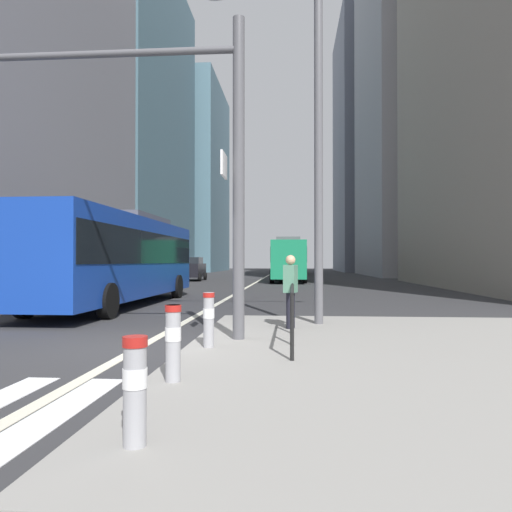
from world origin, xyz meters
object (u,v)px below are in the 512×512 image
city_bus_red_distant (295,260)px  pedestrian_waiting (291,288)px  car_receding_near (288,267)px  bollard_front (135,385)px  car_oncoming_mid (192,269)px  traffic_signal_gantry (112,126)px  street_lamp_post (318,103)px  city_bus_red_receding (288,258)px  bollard_left (173,339)px  city_bus_blue_oncoming (118,255)px  bollard_right (209,317)px

city_bus_red_distant → pedestrian_waiting: city_bus_red_distant is taller
car_receding_near → bollard_front: size_ratio=5.36×
car_oncoming_mid → city_bus_red_distant: bearing=68.9°
traffic_signal_gantry → car_oncoming_mid: bearing=99.3°
street_lamp_post → bollard_front: size_ratio=9.39×
street_lamp_post → pedestrian_waiting: size_ratio=5.08×
city_bus_red_receding → pedestrian_waiting: city_bus_red_receding is taller
car_oncoming_mid → car_receding_near: (7.89, 12.20, 0.00)m
bollard_left → city_bus_red_receding: bearing=88.3°
city_bus_red_distant → car_oncoming_mid: bearing=-111.1°
city_bus_blue_oncoming → bollard_front: city_bus_blue_oncoming is taller
car_oncoming_mid → traffic_signal_gantry: size_ratio=0.62×
car_oncoming_mid → traffic_signal_gantry: traffic_signal_gantry is taller
street_lamp_post → bollard_left: street_lamp_post is taller
street_lamp_post → city_bus_blue_oncoming: bearing=141.2°
street_lamp_post → bollard_right: size_ratio=8.74×
city_bus_blue_oncoming → city_bus_red_receding: bearing=75.0°
car_receding_near → bollard_right: 43.34m
city_bus_red_receding → car_oncoming_mid: 8.04m
city_bus_red_receding → city_bus_red_distant: size_ratio=1.01×
pedestrian_waiting → bollard_right: bearing=-119.7°
city_bus_red_distant → street_lamp_post: (0.33, -50.35, 3.45)m
city_bus_red_receding → bollard_right: city_bus_red_receding is taller
bollard_front → city_bus_blue_oncoming: bearing=111.2°
bollard_right → car_receding_near: bearing=88.8°
city_bus_red_receding → city_bus_red_distant: same height
city_bus_blue_oncoming → city_bus_red_distant: bearing=81.7°
city_bus_blue_oncoming → bollard_right: (4.85, -8.72, -1.18)m
bollard_right → pedestrian_waiting: pedestrian_waiting is taller
bollard_right → pedestrian_waiting: (1.36, 2.38, 0.36)m
city_bus_blue_oncoming → bollard_front: bearing=-68.8°
city_bus_red_distant → car_oncoming_mid: 24.05m
city_bus_red_distant → bollard_front: size_ratio=13.10×
traffic_signal_gantry → bollard_front: traffic_signal_gantry is taller
traffic_signal_gantry → pedestrian_waiting: bearing=24.0°
city_bus_red_receding → car_oncoming_mid: size_ratio=2.54×
traffic_signal_gantry → bollard_right: traffic_signal_gantry is taller
street_lamp_post → pedestrian_waiting: 4.39m
city_bus_blue_oncoming → traffic_signal_gantry: (2.83, -7.84, 2.32)m
city_bus_blue_oncoming → bollard_front: (5.03, -12.99, -1.21)m
traffic_signal_gantry → bollard_left: 5.13m
bollard_left → bollard_right: 2.29m
city_bus_red_receding → traffic_signal_gantry: (-2.99, -29.58, 2.32)m
city_bus_blue_oncoming → city_bus_red_distant: 45.31m
city_bus_blue_oncoming → pedestrian_waiting: size_ratio=7.58×
city_bus_red_distant → street_lamp_post: bearing=-89.6°
car_oncoming_mid → street_lamp_post: 29.66m
city_bus_red_distant → bollard_front: city_bus_red_distant is taller
bollard_right → city_bus_red_distant: bearing=88.2°
traffic_signal_gantry → bollard_left: size_ratio=7.78×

